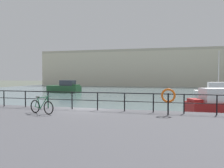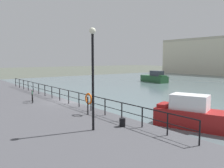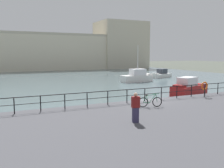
% 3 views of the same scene
% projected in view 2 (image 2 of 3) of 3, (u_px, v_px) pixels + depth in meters
% --- Properties ---
extents(ground_plane, '(240.00, 240.00, 0.00)m').
position_uv_depth(ground_plane, '(72.00, 113.00, 20.10)').
color(ground_plane, '#4C5147').
extents(moored_red_daysailer, '(5.91, 3.65, 2.22)m').
position_uv_depth(moored_red_daysailer, '(196.00, 115.00, 15.73)').
color(moored_red_daysailer, maroon).
rests_on(moored_red_daysailer, water_basin).
extents(moored_white_yacht, '(6.78, 3.01, 2.30)m').
position_uv_depth(moored_white_yacht, '(155.00, 78.00, 47.34)').
color(moored_white_yacht, '#23512D').
rests_on(moored_white_yacht, water_basin).
extents(quay_railing, '(26.45, 0.07, 1.08)m').
position_uv_depth(quay_railing, '(60.00, 92.00, 19.98)').
color(quay_railing, black).
rests_on(quay_railing, quay_promenade).
extents(parked_bicycle, '(1.71, 0.57, 0.98)m').
position_uv_depth(parked_bicycle, '(32.00, 97.00, 19.46)').
color(parked_bicycle, black).
rests_on(parked_bicycle, quay_promenade).
extents(mooring_bollard, '(0.32, 0.32, 0.44)m').
position_uv_depth(mooring_bollard, '(122.00, 122.00, 12.37)').
color(mooring_bollard, black).
rests_on(mooring_bollard, quay_promenade).
extents(life_ring_stand, '(0.75, 0.16, 1.40)m').
position_uv_depth(life_ring_stand, '(88.00, 99.00, 14.96)').
color(life_ring_stand, black).
rests_on(life_ring_stand, quay_promenade).
extents(quay_lamp_post, '(0.32, 0.32, 5.03)m').
position_uv_depth(quay_lamp_post, '(93.00, 66.00, 11.43)').
color(quay_lamp_post, black).
rests_on(quay_lamp_post, quay_promenade).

